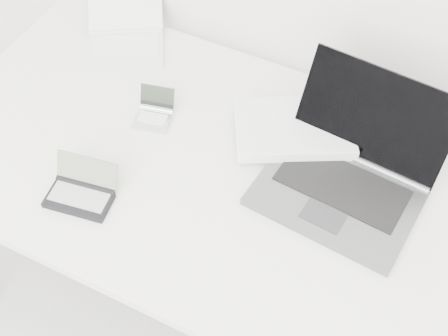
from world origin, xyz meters
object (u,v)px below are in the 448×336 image
at_px(palmtop_charcoal, 81,192).
at_px(desk, 242,188).
at_px(netbook_open_white, 125,39).
at_px(laptop_large, 326,156).

bearing_deg(palmtop_charcoal, desk, 26.49).
xyz_separation_m(desk, palmtop_charcoal, (-0.31, -0.22, 0.06)).
bearing_deg(netbook_open_white, laptop_large, -43.75).
distance_m(laptop_large, palmtop_charcoal, 0.58).
height_order(netbook_open_white, palmtop_charcoal, netbook_open_white).
relative_size(desk, palmtop_charcoal, 9.52).
bearing_deg(desk, netbook_open_white, 150.78).
relative_size(desk, laptop_large, 2.98).
xyz_separation_m(laptop_large, netbook_open_white, (-0.67, 0.17, -0.02)).
distance_m(laptop_large, netbook_open_white, 0.69).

